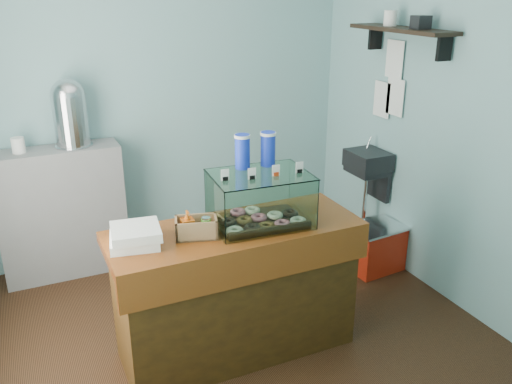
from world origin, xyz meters
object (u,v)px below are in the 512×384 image
display_case (258,195)px  coffee_urn (70,111)px  counter (236,289)px  red_cooler (375,247)px

display_case → coffee_urn: 1.83m
counter → coffee_urn: bearing=115.0°
counter → display_case: (0.17, 0.03, 0.62)m
counter → coffee_urn: 1.98m
counter → red_cooler: bearing=19.1°
display_case → coffee_urn: bearing=124.9°
coffee_urn → display_case: bearing=-59.6°
counter → coffee_urn: size_ratio=2.95×
display_case → counter: bearing=-165.4°
coffee_urn → red_cooler: bearing=-25.3°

